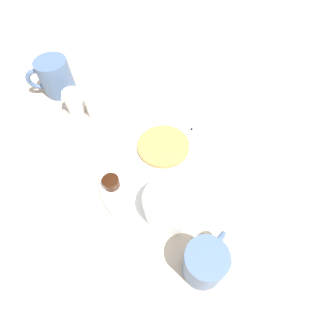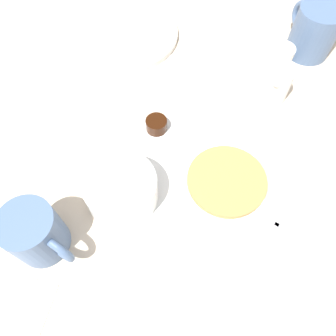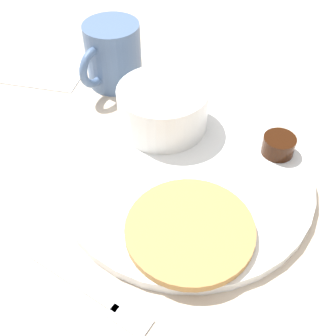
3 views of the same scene
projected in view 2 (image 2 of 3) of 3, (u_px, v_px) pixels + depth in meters
ground_plane at (177, 185)px, 0.55m from camera, size 4.00×4.00×0.00m
plate at (177, 183)px, 0.54m from camera, size 0.29×0.29×0.01m
pancake_stack at (227, 180)px, 0.53m from camera, size 0.13×0.13×0.01m
bowl at (121, 189)px, 0.50m from camera, size 0.11×0.11×0.05m
syrup_cup at (156, 125)px, 0.58m from camera, size 0.04×0.04×0.02m
butter_ramekin at (107, 186)px, 0.51m from camera, size 0.04×0.04×0.04m
coffee_mug at (36, 234)px, 0.46m from camera, size 0.08×0.11×0.09m
creamer_pitcher_near at (278, 84)px, 0.61m from camera, size 0.07×0.04×0.07m
creamer_pitcher_far at (279, 62)px, 0.64m from camera, size 0.05×0.06×0.07m
fork at (272, 233)px, 0.50m from camera, size 0.14×0.05×0.00m
napkin at (12, 321)px, 0.44m from camera, size 0.12×0.10×0.00m
second_mug at (314, 31)px, 0.66m from camera, size 0.11×0.10×0.10m
far_plate at (124, 34)px, 0.73m from camera, size 0.24×0.24×0.01m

